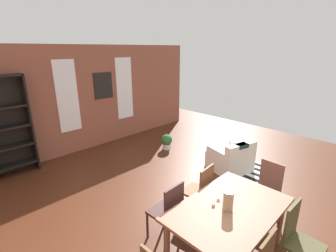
{
  "coord_description": "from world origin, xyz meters",
  "views": [
    {
      "loc": [
        -2.46,
        -1.63,
        2.71
      ],
      "look_at": [
        1.12,
        1.92,
        1.07
      ],
      "focal_mm": 25.63,
      "sensor_mm": 36.0,
      "label": 1
    }
  ],
  "objects_px": {
    "vase_on_table": "(228,201)",
    "dining_chair_head_right": "(267,188)",
    "armchair_white": "(231,159)",
    "potted_plant_by_shelf": "(167,141)",
    "dining_chair_near_right": "(299,239)",
    "dining_table": "(229,213)",
    "dining_chair_far_right": "(200,190)",
    "dining_chair_far_left": "(168,210)"
  },
  "relations": [
    {
      "from": "potted_plant_by_shelf",
      "to": "dining_table",
      "type": "bearing_deg",
      "value": -122.43
    },
    {
      "from": "vase_on_table",
      "to": "dining_chair_near_right",
      "type": "distance_m",
      "value": 0.94
    },
    {
      "from": "vase_on_table",
      "to": "dining_table",
      "type": "bearing_deg",
      "value": -0.0
    },
    {
      "from": "armchair_white",
      "to": "dining_chair_near_right",
      "type": "bearing_deg",
      "value": -132.37
    },
    {
      "from": "dining_chair_head_right",
      "to": "dining_chair_near_right",
      "type": "height_order",
      "value": "same"
    },
    {
      "from": "dining_chair_head_right",
      "to": "dining_chair_near_right",
      "type": "xyz_separation_m",
      "value": [
        -0.82,
        -0.75,
        0.0
      ]
    },
    {
      "from": "vase_on_table",
      "to": "armchair_white",
      "type": "bearing_deg",
      "value": 28.9
    },
    {
      "from": "vase_on_table",
      "to": "dining_chair_head_right",
      "type": "distance_m",
      "value": 1.29
    },
    {
      "from": "dining_chair_far_right",
      "to": "armchair_white",
      "type": "distance_m",
      "value": 1.88
    },
    {
      "from": "dining_chair_head_right",
      "to": "potted_plant_by_shelf",
      "type": "xyz_separation_m",
      "value": [
        0.82,
        3.16,
        -0.28
      ]
    },
    {
      "from": "dining_chair_head_right",
      "to": "potted_plant_by_shelf",
      "type": "distance_m",
      "value": 3.27
    },
    {
      "from": "dining_table",
      "to": "potted_plant_by_shelf",
      "type": "xyz_separation_m",
      "value": [
        2.0,
        3.15,
        -0.45
      ]
    },
    {
      "from": "dining_table",
      "to": "dining_chair_far_left",
      "type": "xyz_separation_m",
      "value": [
        -0.36,
        0.75,
        -0.17
      ]
    },
    {
      "from": "dining_chair_far_left",
      "to": "dining_chair_near_right",
      "type": "relative_size",
      "value": 1.0
    },
    {
      "from": "dining_chair_far_right",
      "to": "potted_plant_by_shelf",
      "type": "height_order",
      "value": "dining_chair_far_right"
    },
    {
      "from": "potted_plant_by_shelf",
      "to": "dining_chair_far_right",
      "type": "bearing_deg",
      "value": -124.17
    },
    {
      "from": "dining_table",
      "to": "dining_chair_far_left",
      "type": "bearing_deg",
      "value": 115.86
    },
    {
      "from": "dining_chair_head_right",
      "to": "armchair_white",
      "type": "height_order",
      "value": "dining_chair_head_right"
    },
    {
      "from": "vase_on_table",
      "to": "potted_plant_by_shelf",
      "type": "relative_size",
      "value": 0.61
    },
    {
      "from": "dining_table",
      "to": "potted_plant_by_shelf",
      "type": "relative_size",
      "value": 3.81
    },
    {
      "from": "vase_on_table",
      "to": "dining_chair_head_right",
      "type": "xyz_separation_m",
      "value": [
        1.24,
        -0.0,
        -0.38
      ]
    },
    {
      "from": "dining_chair_head_right",
      "to": "dining_chair_far_left",
      "type": "bearing_deg",
      "value": 154.1
    },
    {
      "from": "dining_table",
      "to": "dining_chair_near_right",
      "type": "distance_m",
      "value": 0.85
    },
    {
      "from": "dining_table",
      "to": "dining_chair_far_right",
      "type": "bearing_deg",
      "value": 63.6
    },
    {
      "from": "dining_chair_near_right",
      "to": "potted_plant_by_shelf",
      "type": "height_order",
      "value": "dining_chair_near_right"
    },
    {
      "from": "dining_chair_far_left",
      "to": "armchair_white",
      "type": "bearing_deg",
      "value": 10.7
    },
    {
      "from": "dining_chair_head_right",
      "to": "potted_plant_by_shelf",
      "type": "height_order",
      "value": "dining_chair_head_right"
    },
    {
      "from": "armchair_white",
      "to": "vase_on_table",
      "type": "bearing_deg",
      "value": -151.1
    },
    {
      "from": "armchair_white",
      "to": "potted_plant_by_shelf",
      "type": "distance_m",
      "value": 1.93
    },
    {
      "from": "dining_chair_far_left",
      "to": "dining_chair_far_right",
      "type": "bearing_deg",
      "value": 0.02
    },
    {
      "from": "dining_chair_far_left",
      "to": "dining_chair_near_right",
      "type": "distance_m",
      "value": 1.67
    },
    {
      "from": "dining_chair_far_right",
      "to": "dining_chair_far_left",
      "type": "distance_m",
      "value": 0.73
    },
    {
      "from": "vase_on_table",
      "to": "armchair_white",
      "type": "relative_size",
      "value": 0.26
    },
    {
      "from": "vase_on_table",
      "to": "dining_chair_head_right",
      "type": "height_order",
      "value": "vase_on_table"
    },
    {
      "from": "dining_chair_far_right",
      "to": "dining_chair_near_right",
      "type": "xyz_separation_m",
      "value": [
        -0.0,
        -1.5,
        0.0
      ]
    },
    {
      "from": "armchair_white",
      "to": "dining_chair_far_right",
      "type": "bearing_deg",
      "value": -165.1
    },
    {
      "from": "dining_table",
      "to": "dining_chair_head_right",
      "type": "distance_m",
      "value": 1.2
    },
    {
      "from": "dining_table",
      "to": "dining_chair_far_left",
      "type": "height_order",
      "value": "dining_chair_far_left"
    },
    {
      "from": "vase_on_table",
      "to": "dining_chair_far_left",
      "type": "xyz_separation_m",
      "value": [
        -0.31,
        0.75,
        -0.38
      ]
    },
    {
      "from": "dining_chair_far_right",
      "to": "dining_chair_near_right",
      "type": "relative_size",
      "value": 1.0
    },
    {
      "from": "vase_on_table",
      "to": "potted_plant_by_shelf",
      "type": "height_order",
      "value": "vase_on_table"
    },
    {
      "from": "dining_chair_near_right",
      "to": "potted_plant_by_shelf",
      "type": "distance_m",
      "value": 4.24
    }
  ]
}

